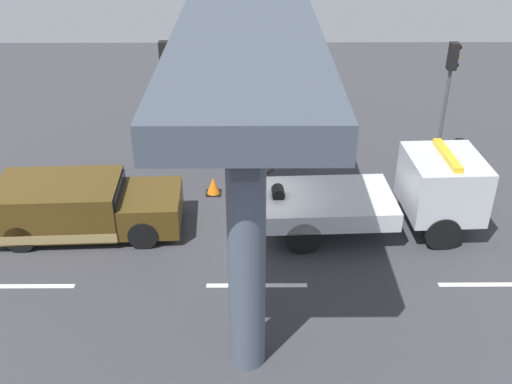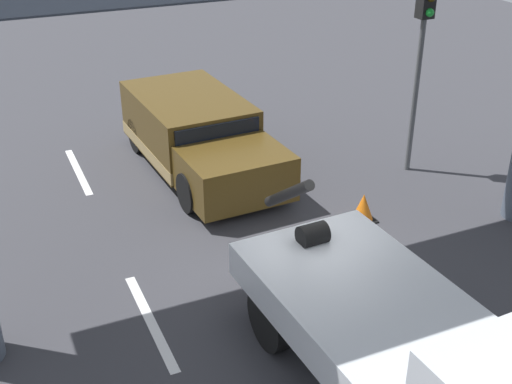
{
  "view_description": "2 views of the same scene",
  "coord_description": "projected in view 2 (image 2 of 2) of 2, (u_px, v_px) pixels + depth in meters",
  "views": [
    {
      "loc": [
        -0.09,
        -14.87,
        9.73
      ],
      "look_at": [
        -0.0,
        0.65,
        0.91
      ],
      "focal_mm": 42.04,
      "sensor_mm": 36.0,
      "label": 1
    },
    {
      "loc": [
        8.38,
        -4.55,
        6.69
      ],
      "look_at": [
        -1.36,
        -0.2,
        1.14
      ],
      "focal_mm": 46.75,
      "sensor_mm": 36.0,
      "label": 2
    }
  ],
  "objects": [
    {
      "name": "ground_plane",
      "position": [
        298.0,
        284.0,
        11.54
      ],
      "size": [
        60.0,
        40.0,
        0.1
      ],
      "primitive_type": "cube",
      "color": "#38383D"
    },
    {
      "name": "traffic_cone_orange",
      "position": [
        363.0,
        208.0,
        13.29
      ],
      "size": [
        0.49,
        0.49,
        0.58
      ],
      "color": "orange",
      "rests_on": "ground"
    },
    {
      "name": "tow_truck_white",
      "position": [
        459.0,
        374.0,
        7.79
      ],
      "size": [
        7.3,
        2.65,
        2.46
      ],
      "color": "silver",
      "rests_on": "ground"
    },
    {
      "name": "traffic_light_near",
      "position": [
        423.0,
        32.0,
        14.05
      ],
      "size": [
        0.39,
        0.32,
        4.4
      ],
      "color": "#515456",
      "rests_on": "ground"
    },
    {
      "name": "lane_stripe_west",
      "position": [
        78.0,
        171.0,
        15.42
      ],
      "size": [
        2.6,
        0.16,
        0.01
      ],
      "primitive_type": "cube",
      "color": "silver",
      "rests_on": "ground"
    },
    {
      "name": "towed_van_green",
      "position": [
        198.0,
        136.0,
        15.27
      ],
      "size": [
        5.29,
        2.42,
        1.58
      ],
      "color": "#4C3814",
      "rests_on": "ground"
    },
    {
      "name": "lane_stripe_mid",
      "position": [
        150.0,
        321.0,
        10.56
      ],
      "size": [
        2.6,
        0.16,
        0.01
      ],
      "primitive_type": "cube",
      "color": "silver",
      "rests_on": "ground"
    }
  ]
}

